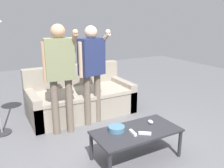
% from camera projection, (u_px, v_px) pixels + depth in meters
% --- Properties ---
extents(ground_plane, '(12.00, 12.00, 0.00)m').
position_uv_depth(ground_plane, '(111.00, 155.00, 3.05)').
color(ground_plane, slate).
extents(couch, '(1.85, 0.94, 0.86)m').
position_uv_depth(couch, '(80.00, 98.00, 4.32)').
color(couch, '#9E9384').
rests_on(couch, ground).
extents(coffee_table, '(1.08, 0.55, 0.39)m').
position_uv_depth(coffee_table, '(136.00, 134.00, 2.90)').
color(coffee_table, '#2D2D33').
rests_on(coffee_table, ground).
extents(snack_bowl, '(0.20, 0.20, 0.06)m').
position_uv_depth(snack_bowl, '(117.00, 129.00, 2.86)').
color(snack_bowl, teal).
rests_on(snack_bowl, coffee_table).
extents(game_remote_nunchuk, '(0.06, 0.09, 0.05)m').
position_uv_depth(game_remote_nunchuk, '(151.00, 122.00, 3.07)').
color(game_remote_nunchuk, white).
rests_on(game_remote_nunchuk, coffee_table).
extents(player_left, '(0.48, 0.39, 1.64)m').
position_uv_depth(player_left, '(60.00, 67.00, 3.36)').
color(player_left, '#756656').
rests_on(player_left, ground).
extents(player_center, '(0.50, 0.32, 1.61)m').
position_uv_depth(player_center, '(92.00, 64.00, 3.71)').
color(player_center, '#756656').
rests_on(player_center, ground).
extents(game_remote_wand_near, '(0.05, 0.15, 0.03)m').
position_uv_depth(game_remote_wand_near, '(133.00, 133.00, 2.80)').
color(game_remote_wand_near, white).
rests_on(game_remote_wand_near, coffee_table).
extents(game_remote_wand_far, '(0.14, 0.12, 0.03)m').
position_uv_depth(game_remote_wand_far, '(145.00, 133.00, 2.78)').
color(game_remote_wand_far, white).
rests_on(game_remote_wand_far, coffee_table).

